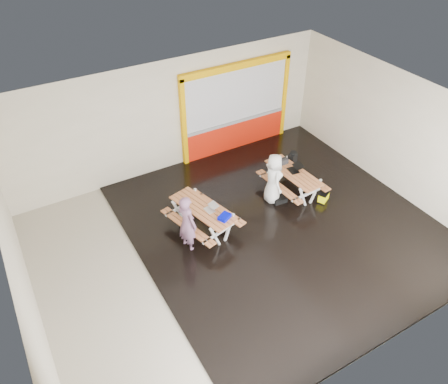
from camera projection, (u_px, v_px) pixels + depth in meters
room at (243, 187)px, 10.16m from camera, size 10.02×8.02×3.52m
deck at (281, 224)px, 11.71m from camera, size 7.50×7.98×0.05m
kiosk at (236, 110)px, 13.90m from camera, size 3.88×0.16×3.00m
picnic_table_left at (203, 213)px, 11.20m from camera, size 1.72×2.16×0.76m
picnic_table_right at (293, 177)px, 12.48m from camera, size 1.38×1.94×0.74m
person_left at (187, 223)px, 10.58m from camera, size 0.52×0.66×1.61m
person_right at (273, 179)px, 12.07m from camera, size 0.66×0.84×1.52m
laptop_left at (211, 208)px, 11.02m from camera, size 0.34×0.31×0.14m
laptop_right at (295, 169)px, 12.41m from camera, size 0.43×0.39×0.17m
blue_pouch at (225, 217)px, 10.75m from camera, size 0.38×0.34×0.09m
toolbox at (282, 162)px, 12.65m from camera, size 0.35×0.18×0.20m
backpack at (292, 159)px, 13.05m from camera, size 0.33×0.27×0.48m
dark_case at (279, 199)px, 12.39m from camera, size 0.42×0.33×0.15m
fluke_bag at (323, 197)px, 12.36m from camera, size 0.42×0.36×0.30m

